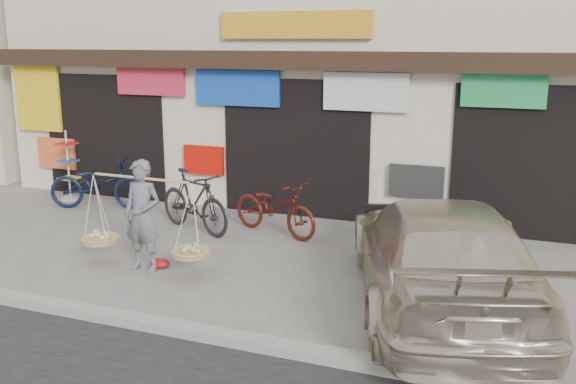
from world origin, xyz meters
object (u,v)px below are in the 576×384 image
at_px(bike_1, 194,201).
at_px(suv, 440,254).
at_px(street_vendor, 143,220).
at_px(bike_0, 98,183).
at_px(display_rack, 69,172).
at_px(bike_2, 275,207).

xyz_separation_m(bike_1, suv, (4.67, -1.88, 0.17)).
bearing_deg(street_vendor, bike_0, 138.31).
bearing_deg(bike_1, street_vendor, -148.30).
bearing_deg(street_vendor, suv, 4.12).
relative_size(bike_1, suv, 0.35).
bearing_deg(suv, display_rack, -37.32).
relative_size(street_vendor, bike_0, 1.09).
xyz_separation_m(street_vendor, suv, (4.37, 0.19, -0.06)).
distance_m(street_vendor, suv, 4.38).
height_order(street_vendor, display_rack, street_vendor).
xyz_separation_m(street_vendor, display_rack, (-4.06, 3.21, -0.18)).
height_order(bike_2, display_rack, display_rack).
relative_size(suv, display_rack, 3.56).
height_order(suv, display_rack, display_rack).
xyz_separation_m(bike_2, suv, (3.23, -2.26, 0.24)).
height_order(bike_1, bike_2, bike_1).
distance_m(bike_0, bike_1, 2.76).
bearing_deg(suv, bike_0, -37.15).
bearing_deg(display_rack, suv, -19.73).
distance_m(bike_1, suv, 5.04).
xyz_separation_m(bike_1, display_rack, (-3.76, 1.14, 0.05)).
bearing_deg(bike_0, street_vendor, -152.54).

